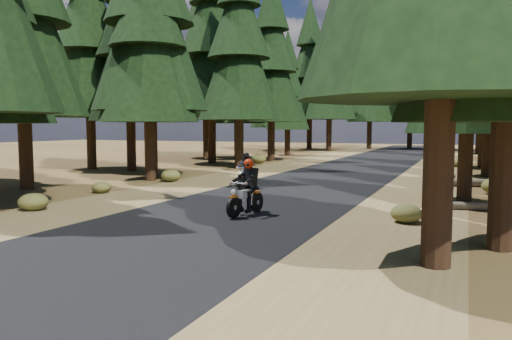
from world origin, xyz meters
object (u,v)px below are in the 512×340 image
at_px(rider_lead, 246,197).
at_px(log_near, 507,183).
at_px(log_far, 507,207).
at_px(rider_follow, 245,177).

bearing_deg(rider_lead, log_near, -115.92).
distance_m(log_near, log_far, 6.48).
bearing_deg(log_near, log_far, -109.73).
bearing_deg(log_near, rider_follow, -170.53).
distance_m(log_far, rider_lead, 7.63).
height_order(log_far, rider_lead, rider_lead).
height_order(rider_lead, rider_follow, rider_lead).
bearing_deg(rider_lead, log_far, -142.47).
distance_m(log_far, rider_follow, 9.40).
relative_size(log_near, rider_follow, 3.26).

